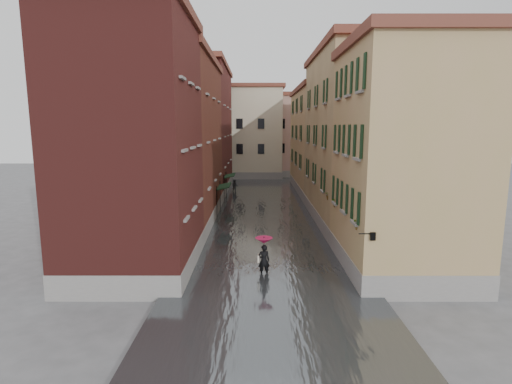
{
  "coord_description": "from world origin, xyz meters",
  "views": [
    {
      "loc": [
        -0.67,
        -22.64,
        7.68
      ],
      "look_at": [
        -0.69,
        5.59,
        3.0
      ],
      "focal_mm": 28.0,
      "sensor_mm": 36.0,
      "label": 1
    }
  ],
  "objects": [
    {
      "name": "building_left_near",
      "position": [
        -7.0,
        -2.0,
        6.5
      ],
      "size": [
        6.0,
        8.0,
        13.0
      ],
      "primitive_type": "cube",
      "color": "maroon",
      "rests_on": "ground"
    },
    {
      "name": "pedestrian_far",
      "position": [
        -3.14,
        22.85,
        0.78
      ],
      "size": [
        0.81,
        0.66,
        1.56
      ],
      "primitive_type": "imported",
      "rotation": [
        0.0,
        0.0,
        0.1
      ],
      "color": "black",
      "rests_on": "ground"
    },
    {
      "name": "building_left_mid",
      "position": [
        -7.0,
        9.0,
        6.25
      ],
      "size": [
        6.0,
        14.0,
        12.5
      ],
      "primitive_type": "cube",
      "color": "brown",
      "rests_on": "ground"
    },
    {
      "name": "building_right_far",
      "position": [
        7.0,
        24.0,
        5.75
      ],
      "size": [
        6.0,
        16.0,
        11.5
      ],
      "primitive_type": "cube",
      "color": "tan",
      "rests_on": "ground"
    },
    {
      "name": "building_left_far",
      "position": [
        -7.0,
        24.0,
        7.0
      ],
      "size": [
        6.0,
        16.0,
        14.0
      ],
      "primitive_type": "cube",
      "color": "maroon",
      "rests_on": "ground"
    },
    {
      "name": "floodwater",
      "position": [
        0.0,
        13.0,
        0.1
      ],
      "size": [
        10.0,
        60.0,
        0.2
      ],
      "primitive_type": "cube",
      "color": "#4A4E51",
      "rests_on": "ground"
    },
    {
      "name": "ground",
      "position": [
        0.0,
        0.0,
        0.0
      ],
      "size": [
        120.0,
        120.0,
        0.0
      ],
      "primitive_type": "plane",
      "color": "#555557",
      "rests_on": "ground"
    },
    {
      "name": "awning_far",
      "position": [
        -3.49,
        18.86,
        2.46
      ],
      "size": [
        1.09,
        2.91,
        2.8
      ],
      "color": "black",
      "rests_on": "ground"
    },
    {
      "name": "building_right_mid",
      "position": [
        7.0,
        9.0,
        6.5
      ],
      "size": [
        6.0,
        14.0,
        13.0
      ],
      "primitive_type": "cube",
      "color": "tan",
      "rests_on": "ground"
    },
    {
      "name": "building_right_near",
      "position": [
        7.0,
        -2.0,
        5.75
      ],
      "size": [
        6.0,
        8.0,
        11.5
      ],
      "primitive_type": "cube",
      "color": "tan",
      "rests_on": "ground"
    },
    {
      "name": "pedestrian_main",
      "position": [
        -0.28,
        -3.0,
        1.23
      ],
      "size": [
        0.92,
        0.92,
        2.06
      ],
      "color": "black",
      "rests_on": "ground"
    },
    {
      "name": "awning_near",
      "position": [
        -3.49,
        11.43,
        2.47
      ],
      "size": [
        1.09,
        3.09,
        2.8
      ],
      "color": "black",
      "rests_on": "ground"
    },
    {
      "name": "wall_lantern",
      "position": [
        4.33,
        -6.0,
        3.01
      ],
      "size": [
        0.71,
        0.22,
        0.35
      ],
      "color": "black",
      "rests_on": "ground"
    },
    {
      "name": "building_end_pink",
      "position": [
        6.0,
        40.0,
        6.0
      ],
      "size": [
        10.0,
        9.0,
        12.0
      ],
      "primitive_type": "cube",
      "color": "tan",
      "rests_on": "ground"
    },
    {
      "name": "building_end_cream",
      "position": [
        -3.0,
        38.0,
        6.5
      ],
      "size": [
        12.0,
        9.0,
        13.0
      ],
      "primitive_type": "cube",
      "color": "beige",
      "rests_on": "ground"
    },
    {
      "name": "window_planters",
      "position": [
        4.12,
        -0.35,
        3.51
      ],
      "size": [
        0.59,
        8.44,
        0.84
      ],
      "color": "brown",
      "rests_on": "ground"
    }
  ]
}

